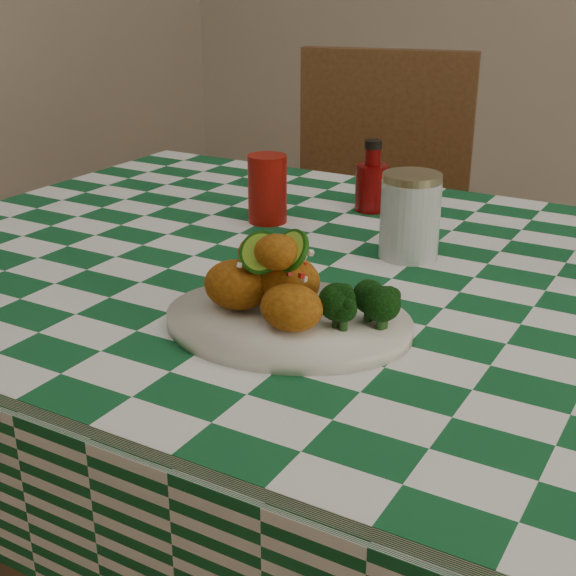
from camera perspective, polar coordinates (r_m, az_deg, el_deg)
The scene contains 8 objects.
dining_table at distance 1.37m, azimuth 6.57°, elevation -14.85°, with size 1.66×1.06×0.79m, color #115027, non-canonical shape.
plate at distance 1.00m, azimuth 0.00°, elevation -2.44°, with size 0.31×0.24×0.02m, color silver, non-canonical shape.
fried_chicken_pile at distance 0.98m, azimuth -0.44°, elevation 0.91°, with size 0.16×0.12×0.10m, color #AA6210, non-canonical shape.
broccoli_side at distance 0.96m, azimuth 5.14°, elevation -1.35°, with size 0.07×0.07×0.05m, color black, non-canonical shape.
red_tumbler at distance 1.41m, azimuth -1.48°, elevation 7.06°, with size 0.07×0.07×0.12m, color maroon.
ketchup_bottle at distance 1.49m, azimuth 6.00°, elevation 7.95°, with size 0.06×0.06×0.13m, color #5F0405, non-canonical shape.
mason_jar at distance 1.25m, azimuth 8.68°, elevation 5.10°, with size 0.09×0.09×0.13m, color #B2BCBA, non-canonical shape.
wooden_chair_left at distance 2.07m, azimuth 5.61°, elevation 2.01°, with size 0.46×0.48×1.01m, color #472814, non-canonical shape.
Camera 1 is at (0.41, -1.01, 1.21)m, focal length 50.00 mm.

